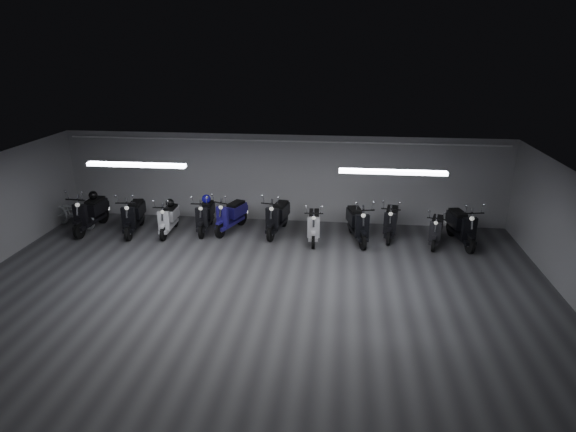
# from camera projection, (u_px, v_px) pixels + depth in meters

# --- Properties ---
(floor) EXTENTS (14.00, 10.00, 0.01)m
(floor) POSITION_uv_depth(u_px,v_px,m) (256.00, 295.00, 11.26)
(floor) COLOR #3C3C3F
(floor) RESTS_ON ground
(ceiling) EXTENTS (14.00, 10.00, 0.01)m
(ceiling) POSITION_uv_depth(u_px,v_px,m) (253.00, 177.00, 10.31)
(ceiling) COLOR gray
(ceiling) RESTS_ON ground
(back_wall) EXTENTS (14.00, 0.01, 2.80)m
(back_wall) POSITION_uv_depth(u_px,v_px,m) (282.00, 179.00, 15.46)
(back_wall) COLOR gray
(back_wall) RESTS_ON ground
(front_wall) EXTENTS (14.00, 0.01, 2.80)m
(front_wall) POSITION_uv_depth(u_px,v_px,m) (184.00, 390.00, 6.10)
(front_wall) COLOR gray
(front_wall) RESTS_ON ground
(fluor_strip_left) EXTENTS (2.40, 0.18, 0.08)m
(fluor_strip_left) POSITION_uv_depth(u_px,v_px,m) (136.00, 165.00, 11.58)
(fluor_strip_left) COLOR white
(fluor_strip_left) RESTS_ON ceiling
(fluor_strip_right) EXTENTS (2.40, 0.18, 0.08)m
(fluor_strip_right) POSITION_uv_depth(u_px,v_px,m) (393.00, 172.00, 10.95)
(fluor_strip_right) COLOR white
(fluor_strip_right) RESTS_ON ceiling
(conduit) EXTENTS (13.60, 0.05, 0.05)m
(conduit) POSITION_uv_depth(u_px,v_px,m) (282.00, 141.00, 14.97)
(conduit) COLOR white
(conduit) RESTS_ON back_wall
(scooter_0) EXTENTS (0.78, 2.03, 1.49)m
(scooter_0) POSITION_uv_depth(u_px,v_px,m) (90.00, 208.00, 14.81)
(scooter_0) COLOR black
(scooter_0) RESTS_ON floor
(scooter_1) EXTENTS (0.86, 1.97, 1.42)m
(scooter_1) POSITION_uv_depth(u_px,v_px,m) (133.00, 210.00, 14.66)
(scooter_1) COLOR black
(scooter_1) RESTS_ON floor
(scooter_2) EXTENTS (0.61, 1.69, 1.25)m
(scooter_2) POSITION_uv_depth(u_px,v_px,m) (168.00, 214.00, 14.62)
(scooter_2) COLOR silver
(scooter_2) RESTS_ON floor
(scooter_3) EXTENTS (0.68, 1.81, 1.33)m
(scooter_3) POSITION_uv_depth(u_px,v_px,m) (205.00, 211.00, 14.78)
(scooter_3) COLOR black
(scooter_3) RESTS_ON floor
(scooter_4) EXTENTS (1.18, 1.92, 1.35)m
(scooter_4) POSITION_uv_depth(u_px,v_px,m) (231.00, 210.00, 14.78)
(scooter_4) COLOR navy
(scooter_4) RESTS_ON floor
(scooter_5) EXTENTS (0.98, 1.98, 1.41)m
(scooter_5) POSITION_uv_depth(u_px,v_px,m) (277.00, 212.00, 14.58)
(scooter_5) COLOR black
(scooter_5) RESTS_ON floor
(scooter_6) EXTENTS (0.65, 1.75, 1.28)m
(scooter_6) POSITION_uv_depth(u_px,v_px,m) (314.00, 220.00, 14.09)
(scooter_6) COLOR silver
(scooter_6) RESTS_ON floor
(scooter_7) EXTENTS (1.06, 2.01, 1.43)m
(scooter_7) POSITION_uv_depth(u_px,v_px,m) (358.00, 218.00, 14.04)
(scooter_7) COLOR black
(scooter_7) RESTS_ON floor
(scooter_8) EXTENTS (0.87, 1.87, 1.34)m
(scooter_8) POSITION_uv_depth(u_px,v_px,m) (391.00, 216.00, 14.30)
(scooter_8) COLOR black
(scooter_8) RESTS_ON floor
(scooter_9) EXTENTS (0.93, 1.69, 1.20)m
(scooter_9) POSITION_uv_depth(u_px,v_px,m) (437.00, 225.00, 13.82)
(scooter_9) COLOR black
(scooter_9) RESTS_ON floor
(bicycle) EXTENTS (1.85, 1.18, 1.13)m
(bicycle) POSITION_uv_depth(u_px,v_px,m) (73.00, 210.00, 15.18)
(bicycle) COLOR silver
(bicycle) RESTS_ON floor
(scooter_10) EXTENTS (1.00, 2.01, 1.44)m
(scooter_10) POSITION_uv_depth(u_px,v_px,m) (462.00, 221.00, 13.80)
(scooter_10) COLOR black
(scooter_10) RESTS_ON floor
(helmet_0) EXTENTS (0.27, 0.27, 0.27)m
(helmet_0) POSITION_uv_depth(u_px,v_px,m) (93.00, 195.00, 14.96)
(helmet_0) COLOR black
(helmet_0) RESTS_ON scooter_0
(helmet_1) EXTENTS (0.26, 0.26, 0.26)m
(helmet_1) POSITION_uv_depth(u_px,v_px,m) (170.00, 203.00, 14.74)
(helmet_1) COLOR black
(helmet_1) RESTS_ON scooter_2
(helmet_2) EXTENTS (0.28, 0.28, 0.28)m
(helmet_2) POSITION_uv_depth(u_px,v_px,m) (206.00, 199.00, 14.91)
(helmet_2) COLOR #160E9E
(helmet_2) RESTS_ON scooter_3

